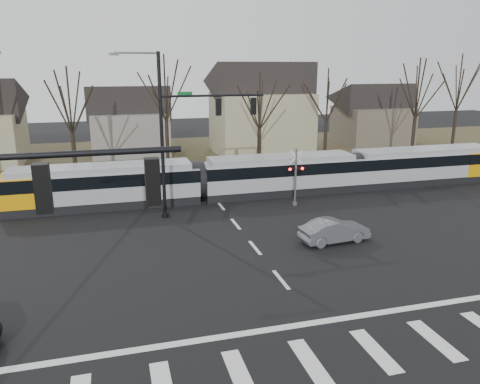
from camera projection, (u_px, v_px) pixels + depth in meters
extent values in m
plane|color=black|center=(298.00, 300.00, 19.33)|extent=(140.00, 140.00, 0.00)
cube|color=#38331E|center=(182.00, 158.00, 49.10)|extent=(140.00, 28.00, 0.01)
cube|color=silver|center=(240.00, 374.00, 14.68)|extent=(0.60, 2.60, 0.01)
cube|color=silver|center=(310.00, 362.00, 15.30)|extent=(0.60, 2.60, 0.01)
cube|color=silver|center=(375.00, 351.00, 15.91)|extent=(0.60, 2.60, 0.01)
cube|color=silver|center=(436.00, 340.00, 16.53)|extent=(0.60, 2.60, 0.01)
cube|color=silver|center=(316.00, 322.00, 17.65)|extent=(28.00, 0.35, 0.01)
cube|color=silver|center=(281.00, 280.00, 21.19)|extent=(0.18, 2.00, 0.01)
cube|color=silver|center=(255.00, 248.00, 24.91)|extent=(0.18, 2.00, 0.01)
cube|color=silver|center=(236.00, 224.00, 28.63)|extent=(0.18, 2.00, 0.01)
cube|color=silver|center=(221.00, 206.00, 32.35)|extent=(0.18, 2.00, 0.01)
cube|color=silver|center=(209.00, 191.00, 36.08)|extent=(0.18, 2.00, 0.01)
cube|color=silver|center=(199.00, 180.00, 39.80)|extent=(0.18, 2.00, 0.01)
cube|color=silver|center=(192.00, 170.00, 43.52)|extent=(0.18, 2.00, 0.01)
cube|color=silver|center=(185.00, 162.00, 47.24)|extent=(0.18, 2.00, 0.01)
cube|color=#59595E|center=(217.00, 201.00, 33.37)|extent=(90.00, 0.12, 0.06)
cube|color=#59595E|center=(213.00, 196.00, 34.67)|extent=(90.00, 0.12, 0.06)
cube|color=gray|center=(104.00, 186.00, 31.85)|extent=(12.90, 2.78, 2.90)
cube|color=black|center=(103.00, 178.00, 31.70)|extent=(12.92, 2.82, 0.84)
cube|color=#E59C07|center=(26.00, 190.00, 30.58)|extent=(3.17, 2.84, 1.93)
cube|color=gray|center=(281.00, 175.00, 35.16)|extent=(11.91, 2.78, 2.90)
cube|color=black|center=(282.00, 167.00, 35.01)|extent=(11.93, 2.82, 0.84)
cube|color=gray|center=(423.00, 166.00, 38.35)|extent=(12.90, 2.78, 2.90)
cube|color=black|center=(424.00, 159.00, 38.19)|extent=(12.92, 2.82, 0.84)
cube|color=#E59C07|center=(473.00, 162.00, 39.57)|extent=(3.17, 2.84, 1.93)
imported|color=#57575F|center=(334.00, 231.00, 25.61)|extent=(2.18, 4.20, 1.29)
cylinder|color=black|center=(22.00, 156.00, 9.51)|extent=(6.50, 0.14, 0.14)
cube|color=black|center=(43.00, 188.00, 9.78)|extent=(0.32, 0.32, 1.05)
sphere|color=#FF0C07|center=(41.00, 173.00, 9.69)|extent=(0.22, 0.22, 0.22)
cube|color=black|center=(153.00, 181.00, 10.36)|extent=(0.32, 0.32, 1.05)
sphere|color=#FF0C07|center=(152.00, 167.00, 10.28)|extent=(0.22, 0.22, 0.22)
cylinder|color=black|center=(162.00, 138.00, 28.60)|extent=(0.22, 0.22, 10.20)
cylinder|color=black|center=(165.00, 215.00, 29.89)|extent=(0.44, 0.44, 0.30)
cylinder|color=black|center=(213.00, 96.00, 28.78)|extent=(6.50, 0.14, 0.14)
cube|color=#0C5926|center=(185.00, 94.00, 28.29)|extent=(0.90, 0.03, 0.22)
cube|color=black|center=(218.00, 107.00, 29.05)|extent=(0.32, 0.32, 1.05)
sphere|color=#FF0C07|center=(218.00, 102.00, 28.96)|extent=(0.22, 0.22, 0.22)
cube|color=black|center=(253.00, 106.00, 29.63)|extent=(0.32, 0.32, 1.05)
sphere|color=#FF0C07|center=(253.00, 101.00, 29.55)|extent=(0.22, 0.22, 0.22)
cube|color=#59595B|center=(114.00, 54.00, 26.67)|extent=(0.55, 0.22, 0.14)
cylinder|color=#59595B|center=(296.00, 177.00, 32.00)|extent=(0.14, 0.14, 4.00)
cylinder|color=#59595B|center=(295.00, 204.00, 32.50)|extent=(0.36, 0.36, 0.20)
cube|color=silver|center=(296.00, 157.00, 31.63)|extent=(0.95, 0.04, 0.95)
cube|color=silver|center=(296.00, 157.00, 31.63)|extent=(0.95, 0.04, 0.95)
cube|color=black|center=(296.00, 169.00, 31.84)|extent=(1.00, 0.10, 0.12)
sphere|color=#FF0C07|center=(290.00, 169.00, 31.65)|extent=(0.18, 0.18, 0.18)
sphere|color=#FF0C07|center=(302.00, 169.00, 31.88)|extent=(0.18, 0.18, 0.18)
cube|color=slate|center=(130.00, 133.00, 50.96)|extent=(8.00, 7.00, 4.50)
cube|color=gray|center=(261.00, 123.00, 51.50)|extent=(10.00, 8.00, 6.50)
cube|color=brown|center=(372.00, 126.00, 57.47)|extent=(8.00, 7.00, 4.50)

